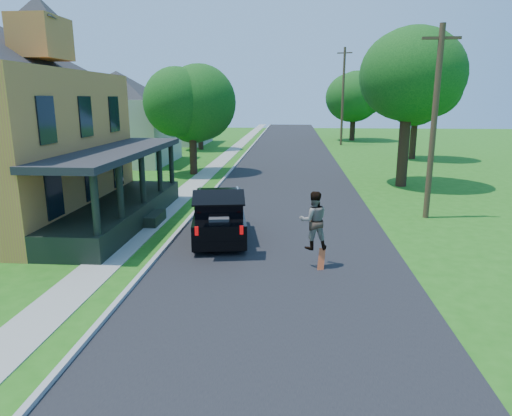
# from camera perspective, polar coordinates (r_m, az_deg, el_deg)

# --- Properties ---
(ground) EXTENTS (140.00, 140.00, 0.00)m
(ground) POSITION_cam_1_polar(r_m,az_deg,el_deg) (13.09, 2.81, -9.48)
(ground) COLOR #1E5F13
(ground) RESTS_ON ground
(street) EXTENTS (8.00, 120.00, 0.02)m
(street) POSITION_cam_1_polar(r_m,az_deg,el_deg) (32.45, 3.92, 4.46)
(street) COLOR black
(street) RESTS_ON ground
(curb) EXTENTS (0.15, 120.00, 0.12)m
(curb) POSITION_cam_1_polar(r_m,az_deg,el_deg) (32.75, -3.20, 4.55)
(curb) COLOR #999894
(curb) RESTS_ON ground
(sidewalk) EXTENTS (1.30, 120.00, 0.03)m
(sidewalk) POSITION_cam_1_polar(r_m,az_deg,el_deg) (32.99, -5.88, 4.56)
(sidewalk) COLOR gray
(sidewalk) RESTS_ON ground
(front_walk) EXTENTS (6.50, 1.20, 0.03)m
(front_walk) POSITION_cam_1_polar(r_m,az_deg,el_deg) (21.17, -23.27, -1.56)
(front_walk) COLOR gray
(front_walk) RESTS_ON ground
(neighbor_house_mid) EXTENTS (12.78, 12.78, 8.30)m
(neighbor_house_mid) POSITION_cam_1_polar(r_m,az_deg,el_deg) (38.62, -16.79, 11.62)
(neighbor_house_mid) COLOR #A9A396
(neighbor_house_mid) RESTS_ON ground
(neighbor_house_far) EXTENTS (12.78, 12.78, 8.30)m
(neighbor_house_far) POSITION_cam_1_polar(r_m,az_deg,el_deg) (53.86, -10.58, 12.36)
(neighbor_house_far) COLOR #A9A396
(neighbor_house_far) RESTS_ON ground
(black_suv) EXTENTS (2.48, 4.95, 2.21)m
(black_suv) POSITION_cam_1_polar(r_m,az_deg,el_deg) (16.98, -4.63, -1.08)
(black_suv) COLOR black
(black_suv) RESTS_ON ground
(skateboarder) EXTENTS (0.99, 0.83, 1.81)m
(skateboarder) POSITION_cam_1_polar(r_m,az_deg,el_deg) (14.04, 7.21, -1.54)
(skateboarder) COLOR black
(skateboarder) RESTS_ON ground
(skateboard) EXTENTS (0.26, 0.31, 0.74)m
(skateboard) POSITION_cam_1_polar(r_m,az_deg,el_deg) (14.19, 8.16, -6.59)
(skateboard) COLOR #A3350E
(skateboard) RESTS_ON ground
(tree_left_mid) EXTENTS (6.27, 6.40, 7.69)m
(tree_left_mid) POSITION_cam_1_polar(r_m,az_deg,el_deg) (31.65, -8.08, 12.94)
(tree_left_mid) COLOR black
(tree_left_mid) RESTS_ON ground
(tree_left_far) EXTENTS (5.98, 5.72, 7.79)m
(tree_left_far) POSITION_cam_1_polar(r_m,az_deg,el_deg) (47.29, -7.12, 13.46)
(tree_left_far) COLOR black
(tree_left_far) RESTS_ON ground
(tree_right_near) EXTENTS (6.72, 6.36, 9.25)m
(tree_right_near) POSITION_cam_1_polar(r_m,az_deg,el_deg) (28.30, 18.43, 15.01)
(tree_right_near) COLOR black
(tree_right_near) RESTS_ON ground
(tree_right_mid) EXTENTS (5.93, 5.76, 8.68)m
(tree_right_mid) POSITION_cam_1_polar(r_m,az_deg,el_deg) (41.74, 19.42, 13.52)
(tree_right_mid) COLOR black
(tree_right_mid) RESTS_ON ground
(tree_right_far) EXTENTS (6.59, 6.36, 9.42)m
(tree_right_far) POSITION_cam_1_polar(r_m,az_deg,el_deg) (58.58, 12.14, 14.21)
(tree_right_far) COLOR black
(tree_right_far) RESTS_ON ground
(utility_pole_near) EXTENTS (1.54, 0.26, 8.06)m
(utility_pole_near) POSITION_cam_1_polar(r_m,az_deg,el_deg) (20.86, 21.37, 10.02)
(utility_pole_near) COLOR #3F2B1D
(utility_pole_near) RESTS_ON ground
(utility_pole_far) EXTENTS (1.60, 0.56, 10.45)m
(utility_pole_far) POSITION_cam_1_polar(r_m,az_deg,el_deg) (52.24, 10.81, 13.61)
(utility_pole_far) COLOR #3F2B1D
(utility_pole_far) RESTS_ON ground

